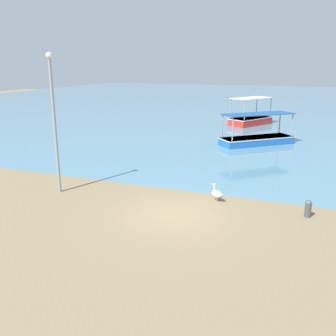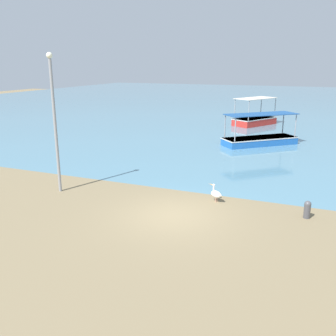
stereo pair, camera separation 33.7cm
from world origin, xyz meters
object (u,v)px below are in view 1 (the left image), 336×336
object	(u,v)px
fishing_boat_center	(250,119)
lamp_post	(54,117)
mooring_bollard	(308,208)
fishing_boat_near_right	(257,138)
pelican	(217,193)

from	to	relation	value
fishing_boat_center	lamp_post	distance (m)	24.60
fishing_boat_center	mooring_bollard	world-z (taller)	fishing_boat_center
mooring_bollard	fishing_boat_center	bearing A→B (deg)	104.57
fishing_boat_near_right	fishing_boat_center	xyz separation A→B (m)	(-1.97, 9.39, 0.06)
fishing_boat_center	mooring_bollard	xyz separation A→B (m)	(5.93, -22.82, -0.14)
fishing_boat_center	lamp_post	world-z (taller)	lamp_post
mooring_bollard	pelican	bearing A→B (deg)	174.14
lamp_post	mooring_bollard	size ratio (longest dim) A/B	8.90
pelican	lamp_post	distance (m)	8.13
pelican	mooring_bollard	xyz separation A→B (m)	(3.84, -0.39, 0.01)
fishing_boat_center	mooring_bollard	bearing A→B (deg)	-75.43
fishing_boat_center	pelican	distance (m)	22.53
fishing_boat_near_right	pelican	size ratio (longest dim) A/B	6.79
fishing_boat_near_right	lamp_post	bearing A→B (deg)	-116.51
fishing_boat_near_right	mooring_bollard	size ratio (longest dim) A/B	7.53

